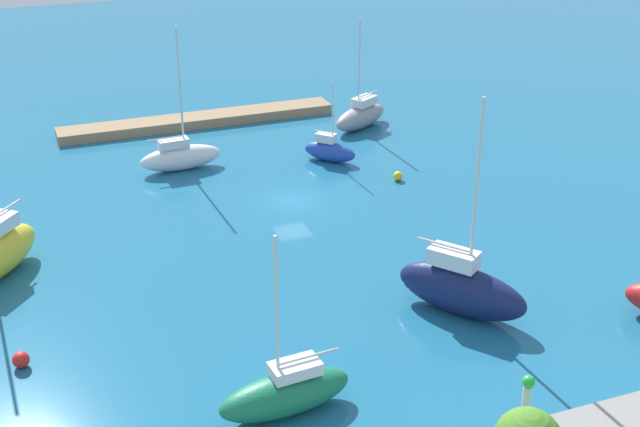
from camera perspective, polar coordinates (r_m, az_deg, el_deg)
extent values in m
plane|color=#1E668C|center=(64.35, -1.84, 0.81)|extent=(160.00, 160.00, 0.00)
cube|color=#997A56|center=(80.99, -7.97, 6.07)|extent=(25.22, 2.79, 0.85)
cylinder|color=silver|center=(38.66, 13.22, -12.89)|extent=(0.36, 0.36, 3.20)
sphere|color=green|center=(37.58, 13.50, -10.65)|extent=(0.56, 0.56, 0.56)
ellipsoid|color=#141E4C|center=(50.29, 9.25, -5.01)|extent=(6.44, 7.60, 2.92)
cube|color=silver|center=(49.58, 8.74, -2.88)|extent=(2.76, 3.06, 0.96)
cylinder|color=silver|center=(47.30, 10.21, 1.70)|extent=(0.19, 0.19, 10.05)
cylinder|color=silver|center=(49.51, 8.12, -2.05)|extent=(2.07, 2.74, 0.15)
ellipsoid|color=#19724C|center=(42.35, -2.29, -11.74)|extent=(6.82, 2.77, 2.02)
cube|color=silver|center=(41.74, -1.64, -10.11)|extent=(2.50, 1.53, 0.62)
cylinder|color=silver|center=(39.58, -2.86, -6.33)|extent=(0.16, 0.16, 7.51)
cylinder|color=silver|center=(41.72, -0.75, -9.35)|extent=(3.15, 0.38, 0.13)
cylinder|color=silver|center=(57.06, -20.12, 0.14)|extent=(2.43, 2.89, 0.15)
ellipsoid|color=white|center=(70.62, -9.10, 3.62)|extent=(6.72, 2.35, 1.97)
cube|color=silver|center=(70.03, -9.59, 4.57)|extent=(2.45, 1.31, 0.69)
cylinder|color=silver|center=(68.85, -9.15, 8.13)|extent=(0.16, 0.16, 9.53)
cylinder|color=silver|center=(69.73, -10.10, 4.87)|extent=(2.94, 0.30, 0.13)
ellipsoid|color=gray|center=(79.33, 2.66, 6.33)|extent=(6.83, 5.23, 2.01)
cube|color=silver|center=(79.31, 2.90, 7.37)|extent=(2.72, 2.33, 0.75)
cylinder|color=silver|center=(77.62, 2.58, 9.76)|extent=(0.16, 0.16, 7.96)
cylinder|color=silver|center=(79.58, 3.15, 7.82)|extent=(2.52, 1.54, 0.13)
ellipsoid|color=#2347B2|center=(71.52, 0.65, 4.07)|extent=(4.19, 4.33, 1.62)
cube|color=silver|center=(71.26, 0.39, 4.99)|extent=(1.77, 1.81, 0.71)
cylinder|color=silver|center=(70.29, 0.83, 6.62)|extent=(0.11, 0.11, 5.15)
cylinder|color=silver|center=(71.18, 0.23, 5.39)|extent=(1.18, 1.25, 0.09)
sphere|color=yellow|center=(68.09, 5.12, 2.46)|extent=(0.74, 0.74, 0.74)
sphere|color=red|center=(48.21, -18.99, -9.04)|extent=(0.89, 0.89, 0.89)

